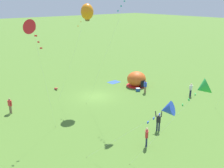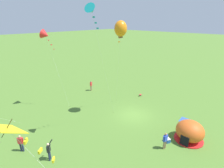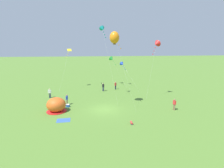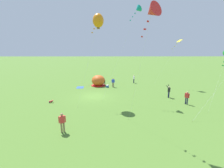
{
  "view_description": "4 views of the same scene",
  "coord_description": "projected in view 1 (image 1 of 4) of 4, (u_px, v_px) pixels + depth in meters",
  "views": [
    {
      "loc": [
        17.9,
        25.6,
        11.81
      ],
      "look_at": [
        -1.18,
        1.81,
        1.89
      ],
      "focal_mm": 42.0,
      "sensor_mm": 36.0,
      "label": 1
    },
    {
      "loc": [
        -11.38,
        16.06,
        11.44
      ],
      "look_at": [
        3.77,
        0.03,
        3.25
      ],
      "focal_mm": 28.0,
      "sensor_mm": 36.0,
      "label": 2
    },
    {
      "loc": [
        -2.19,
        -24.64,
        9.2
      ],
      "look_at": [
        1.63,
        3.81,
        3.06
      ],
      "focal_mm": 28.0,
      "sensor_mm": 36.0,
      "label": 3
    },
    {
      "loc": [
        21.8,
        2.48,
        6.84
      ],
      "look_at": [
        -0.89,
        2.73,
        1.71
      ],
      "focal_mm": 24.0,
      "sensor_mm": 36.0,
      "label": 4
    }
  ],
  "objects": [
    {
      "name": "ground_plane",
      "position": [
        96.0,
        96.0,
        33.3
      ],
      "size": [
        300.0,
        300.0,
        0.0
      ],
      "primitive_type": "plane",
      "color": "#517A2D"
    },
    {
      "name": "popup_tent",
      "position": [
        136.0,
        79.0,
        37.04
      ],
      "size": [
        2.81,
        2.81,
        2.1
      ],
      "color": "#D8591E",
      "rests_on": "ground"
    },
    {
      "name": "picnic_blanket",
      "position": [
        114.0,
        82.0,
        38.99
      ],
      "size": [
        1.77,
        1.39,
        0.01
      ],
      "primitive_type": "cube",
      "rotation": [
        0.0,
        0.0,
        0.06
      ],
      "color": "#3359A5",
      "rests_on": "ground"
    },
    {
      "name": "cooler_box",
      "position": [
        138.0,
        90.0,
        35.13
      ],
      "size": [
        0.64,
        0.58,
        0.44
      ],
      "color": "#2659B2",
      "rests_on": "ground"
    },
    {
      "name": "toddler_crawling",
      "position": [
        56.0,
        89.0,
        35.63
      ],
      "size": [
        0.32,
        0.55,
        0.32
      ],
      "color": "red",
      "rests_on": "ground"
    },
    {
      "name": "person_with_toddler",
      "position": [
        191.0,
        89.0,
        33.04
      ],
      "size": [
        0.59,
        0.29,
        1.72
      ],
      "color": "#1E2347",
      "rests_on": "ground"
    },
    {
      "name": "person_strolling",
      "position": [
        10.0,
        105.0,
        28.12
      ],
      "size": [
        0.36,
        0.56,
        1.72
      ],
      "color": "#8C7251",
      "rests_on": "ground"
    },
    {
      "name": "person_far_back",
      "position": [
        147.0,
        136.0,
        21.75
      ],
      "size": [
        0.45,
        0.44,
        1.72
      ],
      "color": "#1E2347",
      "rests_on": "ground"
    },
    {
      "name": "person_flying_kite",
      "position": [
        158.0,
        121.0,
        24.34
      ],
      "size": [
        0.71,
        0.7,
        1.89
      ],
      "color": "#1E2347",
      "rests_on": "ground"
    },
    {
      "name": "person_near_tent",
      "position": [
        145.0,
        86.0,
        34.22
      ],
      "size": [
        0.31,
        0.58,
        1.72
      ],
      "color": "#8C7251",
      "rests_on": "ground"
    },
    {
      "name": "kite_blue",
      "position": [
        167.0,
        110.0,
        16.5
      ],
      "size": [
        3.37,
        6.08,
        5.76
      ],
      "color": "silver",
      "rests_on": "ground"
    },
    {
      "name": "kite_orange",
      "position": [
        87.0,
        12.0,
        28.39
      ],
      "size": [
        3.57,
        3.25,
        11.36
      ],
      "color": "silver",
      "rests_on": "ground"
    },
    {
      "name": "kite_green",
      "position": [
        203.0,
        88.0,
        16.93
      ],
      "size": [
        3.88,
        4.24,
        6.98
      ],
      "color": "silver",
      "rests_on": "ground"
    },
    {
      "name": "kite_red",
      "position": [
        33.0,
        28.0,
        20.35
      ],
      "size": [
        2.74,
        2.06,
        10.35
      ],
      "color": "silver",
      "rests_on": "ground"
    }
  ]
}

